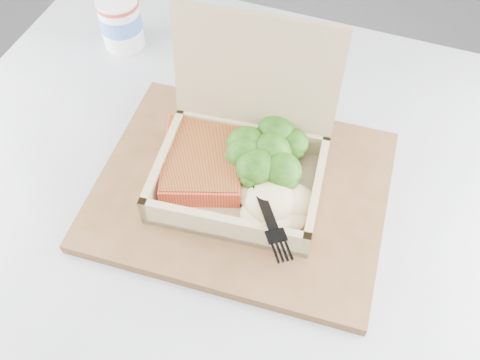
# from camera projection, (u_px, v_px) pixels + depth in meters

# --- Properties ---
(cafe_table) EXTENTS (0.99, 0.99, 0.74)m
(cafe_table) POSITION_uv_depth(u_px,v_px,m) (209.00, 258.00, 0.87)
(cafe_table) COLOR black
(cafe_table) RESTS_ON floor
(serving_tray) EXTENTS (0.42, 0.35, 0.02)m
(serving_tray) POSITION_uv_depth(u_px,v_px,m) (242.00, 189.00, 0.71)
(serving_tray) COLOR brown
(serving_tray) RESTS_ON cafe_table
(takeout_container) EXTENTS (0.23, 0.21, 0.20)m
(takeout_container) POSITION_uv_depth(u_px,v_px,m) (244.00, 147.00, 0.68)
(takeout_container) COLOR #A07F60
(takeout_container) RESTS_ON serving_tray
(salmon_fillet) EXTENTS (0.12, 0.14, 0.03)m
(salmon_fillet) POSITION_uv_depth(u_px,v_px,m) (203.00, 159.00, 0.70)
(salmon_fillet) COLOR #D34729
(salmon_fillet) RESTS_ON takeout_container
(broccoli_pile) EXTENTS (0.12, 0.12, 0.04)m
(broccoli_pile) POSITION_uv_depth(u_px,v_px,m) (271.00, 156.00, 0.69)
(broccoli_pile) COLOR #3D7F1C
(broccoli_pile) RESTS_ON takeout_container
(mashed_potatoes) EXTENTS (0.11, 0.09, 0.04)m
(mashed_potatoes) POSITION_uv_depth(u_px,v_px,m) (270.00, 201.00, 0.66)
(mashed_potatoes) COLOR beige
(mashed_potatoes) RESTS_ON takeout_container
(plastic_fork) EXTENTS (0.07, 0.15, 0.02)m
(plastic_fork) POSITION_uv_depth(u_px,v_px,m) (257.00, 182.00, 0.65)
(plastic_fork) COLOR black
(plastic_fork) RESTS_ON mashed_potatoes
(paper_cup) EXTENTS (0.07, 0.07, 0.09)m
(paper_cup) POSITION_uv_depth(u_px,v_px,m) (120.00, 21.00, 0.86)
(paper_cup) COLOR silver
(paper_cup) RESTS_ON cafe_table
(receipt) EXTENTS (0.14, 0.15, 0.00)m
(receipt) POSITION_uv_depth(u_px,v_px,m) (272.00, 94.00, 0.83)
(receipt) COLOR silver
(receipt) RESTS_ON cafe_table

